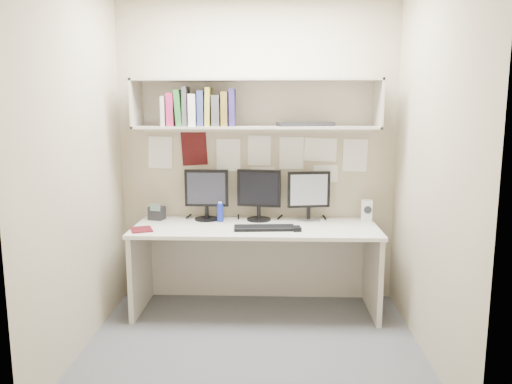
{
  "coord_description": "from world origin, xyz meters",
  "views": [
    {
      "loc": [
        0.14,
        -3.34,
        1.7
      ],
      "look_at": [
        0.01,
        0.35,
        1.06
      ],
      "focal_mm": 35.0,
      "sensor_mm": 36.0,
      "label": 1
    }
  ],
  "objects_px": {
    "maroon_notebook": "(141,230)",
    "desk_phone": "(157,213)",
    "monitor_left": "(207,192)",
    "speaker": "(367,211)",
    "keyboard": "(264,228)",
    "monitor_center": "(259,193)",
    "monitor_right": "(309,194)",
    "desk": "(256,268)"
  },
  "relations": [
    {
      "from": "desk",
      "to": "keyboard",
      "type": "relative_size",
      "value": 4.15
    },
    {
      "from": "monitor_left",
      "to": "desk_phone",
      "type": "relative_size",
      "value": 2.91
    },
    {
      "from": "maroon_notebook",
      "to": "desk_phone",
      "type": "relative_size",
      "value": 1.3
    },
    {
      "from": "desk",
      "to": "speaker",
      "type": "height_order",
      "value": "speaker"
    },
    {
      "from": "keyboard",
      "to": "desk_phone",
      "type": "relative_size",
      "value": 3.22
    },
    {
      "from": "monitor_center",
      "to": "maroon_notebook",
      "type": "height_order",
      "value": "monitor_center"
    },
    {
      "from": "desk_phone",
      "to": "maroon_notebook",
      "type": "bearing_deg",
      "value": -80.8
    },
    {
      "from": "monitor_left",
      "to": "monitor_center",
      "type": "height_order",
      "value": "monitor_center"
    },
    {
      "from": "monitor_left",
      "to": "speaker",
      "type": "relative_size",
      "value": 2.39
    },
    {
      "from": "desk_phone",
      "to": "monitor_left",
      "type": "bearing_deg",
      "value": 16.44
    },
    {
      "from": "monitor_center",
      "to": "speaker",
      "type": "bearing_deg",
      "value": 8.4
    },
    {
      "from": "monitor_center",
      "to": "maroon_notebook",
      "type": "relative_size",
      "value": 2.24
    },
    {
      "from": "maroon_notebook",
      "to": "desk_phone",
      "type": "height_order",
      "value": "desk_phone"
    },
    {
      "from": "maroon_notebook",
      "to": "desk_phone",
      "type": "distance_m",
      "value": 0.39
    },
    {
      "from": "monitor_left",
      "to": "maroon_notebook",
      "type": "distance_m",
      "value": 0.66
    },
    {
      "from": "speaker",
      "to": "maroon_notebook",
      "type": "height_order",
      "value": "speaker"
    },
    {
      "from": "monitor_center",
      "to": "monitor_right",
      "type": "bearing_deg",
      "value": 9.49
    },
    {
      "from": "monitor_center",
      "to": "desk_phone",
      "type": "xyz_separation_m",
      "value": [
        -0.88,
        -0.01,
        -0.18
      ]
    },
    {
      "from": "monitor_left",
      "to": "monitor_right",
      "type": "height_order",
      "value": "monitor_left"
    },
    {
      "from": "monitor_right",
      "to": "desk_phone",
      "type": "bearing_deg",
      "value": 171.52
    },
    {
      "from": "monitor_right",
      "to": "monitor_left",
      "type": "bearing_deg",
      "value": 170.89
    },
    {
      "from": "maroon_notebook",
      "to": "keyboard",
      "type": "bearing_deg",
      "value": -17.73
    },
    {
      "from": "desk",
      "to": "speaker",
      "type": "xyz_separation_m",
      "value": [
        0.94,
        0.2,
        0.46
      ]
    },
    {
      "from": "desk",
      "to": "monitor_right",
      "type": "bearing_deg",
      "value": 26.15
    },
    {
      "from": "keyboard",
      "to": "desk_phone",
      "type": "xyz_separation_m",
      "value": [
        -0.94,
        0.32,
        0.05
      ]
    },
    {
      "from": "keyboard",
      "to": "maroon_notebook",
      "type": "bearing_deg",
      "value": 179.56
    },
    {
      "from": "speaker",
      "to": "monitor_center",
      "type": "bearing_deg",
      "value": -172.75
    },
    {
      "from": "monitor_left",
      "to": "monitor_center",
      "type": "distance_m",
      "value": 0.45
    },
    {
      "from": "monitor_left",
      "to": "keyboard",
      "type": "relative_size",
      "value": 0.9
    },
    {
      "from": "keyboard",
      "to": "desk_phone",
      "type": "height_order",
      "value": "desk_phone"
    },
    {
      "from": "keyboard",
      "to": "monitor_left",
      "type": "bearing_deg",
      "value": 142.47
    },
    {
      "from": "keyboard",
      "to": "maroon_notebook",
      "type": "distance_m",
      "value": 0.98
    },
    {
      "from": "monitor_center",
      "to": "desk_phone",
      "type": "height_order",
      "value": "monitor_center"
    },
    {
      "from": "monitor_center",
      "to": "desk_phone",
      "type": "relative_size",
      "value": 2.92
    },
    {
      "from": "desk_phone",
      "to": "monitor_right",
      "type": "bearing_deg",
      "value": 15.18
    },
    {
      "from": "desk",
      "to": "monitor_right",
      "type": "distance_m",
      "value": 0.78
    },
    {
      "from": "monitor_left",
      "to": "speaker",
      "type": "height_order",
      "value": "monitor_left"
    },
    {
      "from": "monitor_right",
      "to": "maroon_notebook",
      "type": "distance_m",
      "value": 1.42
    },
    {
      "from": "monitor_center",
      "to": "speaker",
      "type": "height_order",
      "value": "monitor_center"
    },
    {
      "from": "monitor_right",
      "to": "speaker",
      "type": "xyz_separation_m",
      "value": [
        0.49,
        -0.02,
        -0.14
      ]
    },
    {
      "from": "speaker",
      "to": "maroon_notebook",
      "type": "bearing_deg",
      "value": -160.07
    },
    {
      "from": "monitor_left",
      "to": "keyboard",
      "type": "xyz_separation_m",
      "value": [
        0.5,
        -0.33,
        -0.23
      ]
    }
  ]
}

